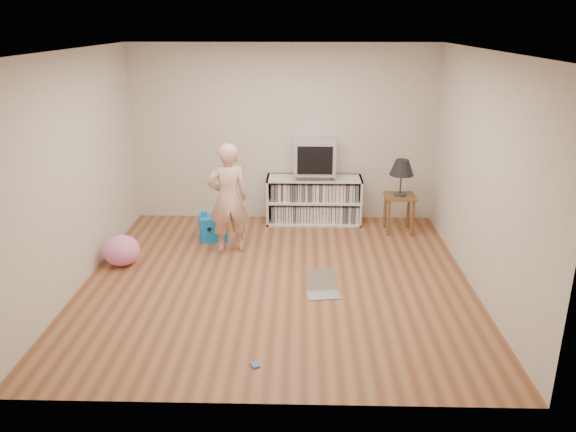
% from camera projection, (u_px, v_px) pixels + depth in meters
% --- Properties ---
extents(ground, '(4.50, 4.50, 0.00)m').
position_uv_depth(ground, '(277.00, 280.00, 6.60)').
color(ground, brown).
rests_on(ground, ground).
extents(walls, '(4.52, 4.52, 2.60)m').
position_uv_depth(walls, '(276.00, 173.00, 6.17)').
color(walls, silver).
rests_on(walls, ground).
extents(ceiling, '(4.50, 4.50, 0.01)m').
position_uv_depth(ceiling, '(275.00, 50.00, 5.74)').
color(ceiling, white).
rests_on(ceiling, walls).
extents(media_unit, '(1.40, 0.45, 0.70)m').
position_uv_depth(media_unit, '(314.00, 200.00, 8.39)').
color(media_unit, white).
rests_on(media_unit, ground).
extents(dvd_deck, '(0.45, 0.35, 0.07)m').
position_uv_depth(dvd_deck, '(314.00, 175.00, 8.25)').
color(dvd_deck, gray).
rests_on(dvd_deck, media_unit).
extents(crt_tv, '(0.60, 0.53, 0.50)m').
position_uv_depth(crt_tv, '(315.00, 156.00, 8.15)').
color(crt_tv, '#A4A4A9').
rests_on(crt_tv, dvd_deck).
extents(side_table, '(0.42, 0.42, 0.55)m').
position_uv_depth(side_table, '(399.00, 204.00, 7.98)').
color(side_table, brown).
rests_on(side_table, ground).
extents(table_lamp, '(0.34, 0.34, 0.52)m').
position_uv_depth(table_lamp, '(402.00, 168.00, 7.80)').
color(table_lamp, '#333333').
rests_on(table_lamp, side_table).
extents(person, '(0.60, 0.48, 1.45)m').
position_uv_depth(person, '(228.00, 199.00, 7.21)').
color(person, beige).
rests_on(person, ground).
extents(laptop, '(0.40, 0.34, 0.25)m').
position_uv_depth(laptop, '(322.00, 287.00, 6.28)').
color(laptop, silver).
rests_on(laptop, ground).
extents(playing_cards, '(0.10, 0.11, 0.02)m').
position_uv_depth(playing_cards, '(255.00, 365.00, 4.97)').
color(playing_cards, '#4A71C7').
rests_on(playing_cards, ground).
extents(plush_blue, '(0.43, 0.38, 0.42)m').
position_uv_depth(plush_blue, '(213.00, 227.00, 7.77)').
color(plush_blue, '#0F7FF6').
rests_on(plush_blue, ground).
extents(plush_pink, '(0.50, 0.50, 0.38)m').
position_uv_depth(plush_pink, '(122.00, 250.00, 6.96)').
color(plush_pink, pink).
rests_on(plush_pink, ground).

